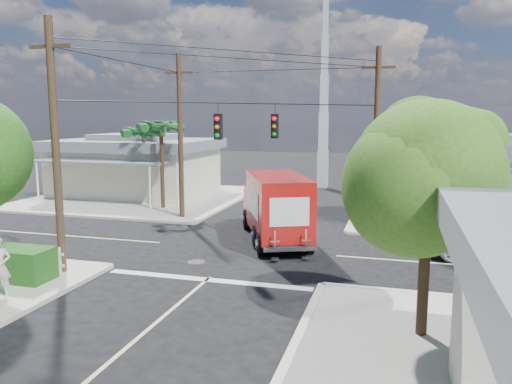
% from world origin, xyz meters
% --- Properties ---
extents(ground, '(120.00, 120.00, 0.00)m').
position_xyz_m(ground, '(0.00, 0.00, 0.00)').
color(ground, black).
rests_on(ground, ground).
extents(sidewalk_ne, '(14.12, 14.12, 0.14)m').
position_xyz_m(sidewalk_ne, '(10.88, 10.88, 0.07)').
color(sidewalk_ne, '#ABA59A').
rests_on(sidewalk_ne, ground).
extents(sidewalk_nw, '(14.12, 14.12, 0.14)m').
position_xyz_m(sidewalk_nw, '(-10.88, 10.88, 0.07)').
color(sidewalk_nw, '#ABA59A').
rests_on(sidewalk_nw, ground).
extents(road_markings, '(32.00, 32.00, 0.01)m').
position_xyz_m(road_markings, '(0.00, -1.47, 0.01)').
color(road_markings, beige).
rests_on(road_markings, ground).
extents(building_ne, '(11.80, 10.20, 4.50)m').
position_xyz_m(building_ne, '(12.50, 11.97, 2.32)').
color(building_ne, silver).
rests_on(building_ne, sidewalk_ne).
extents(building_nw, '(10.80, 10.20, 4.30)m').
position_xyz_m(building_nw, '(-12.00, 12.46, 2.22)').
color(building_nw, beige).
rests_on(building_nw, sidewalk_nw).
extents(radio_tower, '(0.80, 0.80, 17.00)m').
position_xyz_m(radio_tower, '(0.50, 20.00, 5.64)').
color(radio_tower, silver).
rests_on(radio_tower, ground).
extents(tree_ne_front, '(4.21, 4.14, 6.66)m').
position_xyz_m(tree_ne_front, '(7.21, 6.76, 4.77)').
color(tree_ne_front, '#422D1C').
rests_on(tree_ne_front, sidewalk_ne).
extents(tree_ne_back, '(3.77, 3.66, 5.82)m').
position_xyz_m(tree_ne_back, '(9.81, 8.96, 4.19)').
color(tree_ne_back, '#422D1C').
rests_on(tree_ne_back, sidewalk_ne).
extents(tree_se, '(3.67, 3.54, 5.62)m').
position_xyz_m(tree_se, '(7.01, -7.24, 4.04)').
color(tree_se, '#422D1C').
rests_on(tree_se, sidewalk_se).
extents(palm_nw_front, '(3.01, 3.08, 5.59)m').
position_xyz_m(palm_nw_front, '(-7.50, 7.50, 5.04)').
color(palm_nw_front, '#422D1C').
rests_on(palm_nw_front, sidewalk_nw).
extents(palm_nw_back, '(3.01, 3.08, 5.19)m').
position_xyz_m(palm_nw_back, '(-9.50, 9.00, 4.67)').
color(palm_nw_back, '#422D1C').
rests_on(palm_nw_back, sidewalk_nw).
extents(utility_poles, '(12.00, 10.68, 9.00)m').
position_xyz_m(utility_poles, '(-1.58, 1.60, 4.67)').
color(utility_poles, '#473321').
rests_on(utility_poles, ground).
extents(vending_boxes, '(1.90, 0.50, 1.10)m').
position_xyz_m(vending_boxes, '(6.50, 6.20, 0.69)').
color(vending_boxes, '#B01914').
rests_on(vending_boxes, sidewalk_ne).
extents(delivery_truck, '(4.76, 7.38, 3.09)m').
position_xyz_m(delivery_truck, '(0.96, 1.85, 1.57)').
color(delivery_truck, black).
rests_on(delivery_truck, ground).
extents(parked_car, '(6.22, 4.29, 1.58)m').
position_xyz_m(parked_car, '(9.95, 2.04, 0.79)').
color(parked_car, silver).
rests_on(parked_car, ground).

